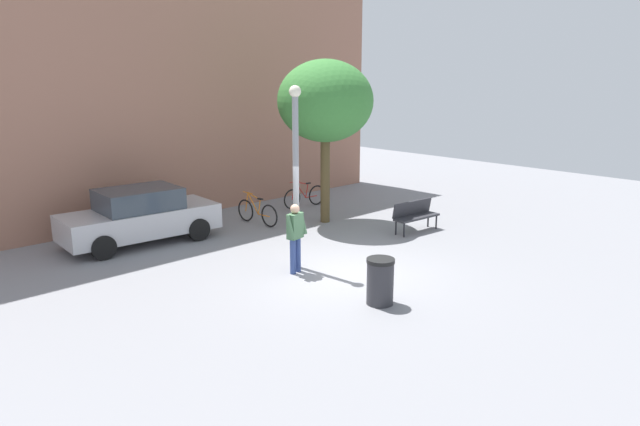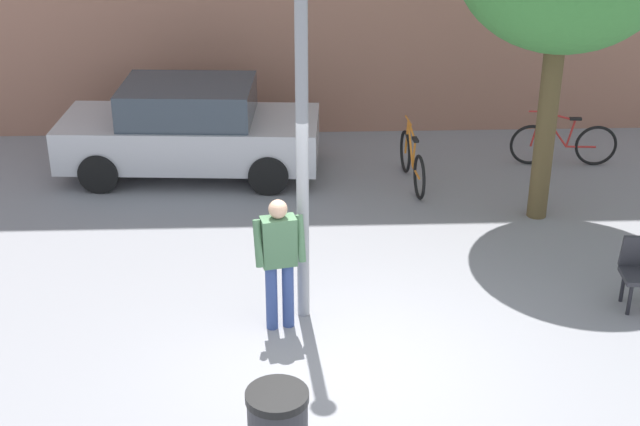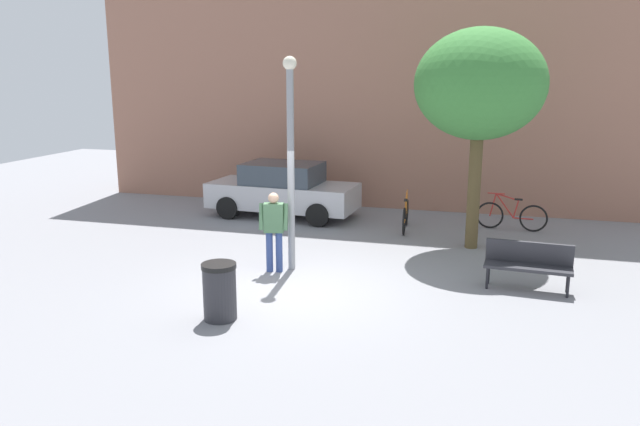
{
  "view_description": "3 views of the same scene",
  "coord_description": "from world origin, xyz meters",
  "px_view_note": "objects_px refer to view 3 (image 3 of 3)",
  "views": [
    {
      "loc": [
        -9.42,
        -9.05,
        4.68
      ],
      "look_at": [
        0.03,
        0.81,
        1.34
      ],
      "focal_mm": 32.7,
      "sensor_mm": 36.0,
      "label": 1
    },
    {
      "loc": [
        -0.62,
        -8.5,
        5.94
      ],
      "look_at": [
        -0.25,
        1.03,
        1.42
      ],
      "focal_mm": 51.23,
      "sensor_mm": 36.0,
      "label": 2
    },
    {
      "loc": [
        3.49,
        -10.66,
        4.04
      ],
      "look_at": [
        0.12,
        1.33,
        1.2
      ],
      "focal_mm": 34.59,
      "sensor_mm": 36.0,
      "label": 3
    }
  ],
  "objects_px": {
    "plaza_tree": "(480,85)",
    "trash_bin": "(220,291)",
    "person_by_lamppost": "(274,226)",
    "park_bench": "(528,262)",
    "bicycle_orange": "(406,216)",
    "lamppost": "(291,151)",
    "parked_car_silver": "(283,190)",
    "bicycle_red": "(511,216)"
  },
  "relations": [
    {
      "from": "plaza_tree",
      "to": "trash_bin",
      "type": "distance_m",
      "value": 7.56
    },
    {
      "from": "person_by_lamppost",
      "to": "park_bench",
      "type": "distance_m",
      "value": 5.03
    },
    {
      "from": "plaza_tree",
      "to": "bicycle_orange",
      "type": "xyz_separation_m",
      "value": [
        -1.74,
        1.27,
        -3.38
      ]
    },
    {
      "from": "person_by_lamppost",
      "to": "plaza_tree",
      "type": "xyz_separation_m",
      "value": [
        3.86,
        2.96,
        2.8
      ]
    },
    {
      "from": "trash_bin",
      "to": "lamppost",
      "type": "bearing_deg",
      "value": 84.17
    },
    {
      "from": "person_by_lamppost",
      "to": "bicycle_orange",
      "type": "relative_size",
      "value": 0.92
    },
    {
      "from": "bicycle_orange",
      "to": "parked_car_silver",
      "type": "relative_size",
      "value": 0.42
    },
    {
      "from": "parked_car_silver",
      "to": "trash_bin",
      "type": "xyz_separation_m",
      "value": [
        1.47,
        -7.47,
        -0.28
      ]
    },
    {
      "from": "person_by_lamppost",
      "to": "bicycle_orange",
      "type": "xyz_separation_m",
      "value": [
        2.13,
        4.23,
        -0.58
      ]
    },
    {
      "from": "bicycle_red",
      "to": "trash_bin",
      "type": "height_order",
      "value": "trash_bin"
    },
    {
      "from": "parked_car_silver",
      "to": "plaza_tree",
      "type": "bearing_deg",
      "value": -19.28
    },
    {
      "from": "person_by_lamppost",
      "to": "parked_car_silver",
      "type": "xyz_separation_m",
      "value": [
        -1.48,
        4.83,
        -0.19
      ]
    },
    {
      "from": "lamppost",
      "to": "bicycle_orange",
      "type": "height_order",
      "value": "lamppost"
    },
    {
      "from": "person_by_lamppost",
      "to": "bicycle_red",
      "type": "height_order",
      "value": "person_by_lamppost"
    },
    {
      "from": "person_by_lamppost",
      "to": "trash_bin",
      "type": "relative_size",
      "value": 1.72
    },
    {
      "from": "bicycle_orange",
      "to": "parked_car_silver",
      "type": "height_order",
      "value": "parked_car_silver"
    },
    {
      "from": "lamppost",
      "to": "park_bench",
      "type": "xyz_separation_m",
      "value": [
        4.72,
        0.02,
        -1.94
      ]
    },
    {
      "from": "lamppost",
      "to": "bicycle_red",
      "type": "bearing_deg",
      "value": 46.03
    },
    {
      "from": "plaza_tree",
      "to": "parked_car_silver",
      "type": "xyz_separation_m",
      "value": [
        -5.34,
        1.87,
        -2.99
      ]
    },
    {
      "from": "lamppost",
      "to": "person_by_lamppost",
      "type": "relative_size",
      "value": 2.61
    },
    {
      "from": "plaza_tree",
      "to": "trash_bin",
      "type": "bearing_deg",
      "value": -124.71
    },
    {
      "from": "bicycle_orange",
      "to": "parked_car_silver",
      "type": "bearing_deg",
      "value": 170.52
    },
    {
      "from": "person_by_lamppost",
      "to": "lamppost",
      "type": "bearing_deg",
      "value": 44.85
    },
    {
      "from": "bicycle_orange",
      "to": "person_by_lamppost",
      "type": "bearing_deg",
      "value": -116.71
    },
    {
      "from": "lamppost",
      "to": "park_bench",
      "type": "distance_m",
      "value": 5.11
    },
    {
      "from": "lamppost",
      "to": "bicycle_red",
      "type": "relative_size",
      "value": 2.41
    },
    {
      "from": "park_bench",
      "to": "trash_bin",
      "type": "xyz_separation_m",
      "value": [
        -5.02,
        -2.94,
        -0.06
      ]
    },
    {
      "from": "person_by_lamppost",
      "to": "parked_car_silver",
      "type": "bearing_deg",
      "value": 107.02
    },
    {
      "from": "park_bench",
      "to": "bicycle_orange",
      "type": "relative_size",
      "value": 0.9
    },
    {
      "from": "plaza_tree",
      "to": "parked_car_silver",
      "type": "distance_m",
      "value": 6.4
    },
    {
      "from": "park_bench",
      "to": "plaza_tree",
      "type": "distance_m",
      "value": 4.33
    },
    {
      "from": "bicycle_red",
      "to": "parked_car_silver",
      "type": "distance_m",
      "value": 6.29
    },
    {
      "from": "bicycle_orange",
      "to": "plaza_tree",
      "type": "bearing_deg",
      "value": -36.1
    },
    {
      "from": "park_bench",
      "to": "lamppost",
      "type": "bearing_deg",
      "value": -179.81
    },
    {
      "from": "person_by_lamppost",
      "to": "trash_bin",
      "type": "height_order",
      "value": "person_by_lamppost"
    },
    {
      "from": "lamppost",
      "to": "trash_bin",
      "type": "xyz_separation_m",
      "value": [
        -0.3,
        -2.92,
        -2.0
      ]
    },
    {
      "from": "parked_car_silver",
      "to": "bicycle_red",
      "type": "bearing_deg",
      "value": 1.17
    },
    {
      "from": "plaza_tree",
      "to": "trash_bin",
      "type": "relative_size",
      "value": 5.18
    },
    {
      "from": "person_by_lamppost",
      "to": "park_bench",
      "type": "xyz_separation_m",
      "value": [
        5.01,
        0.3,
        -0.42
      ]
    },
    {
      "from": "plaza_tree",
      "to": "trash_bin",
      "type": "height_order",
      "value": "plaza_tree"
    },
    {
      "from": "parked_car_silver",
      "to": "trash_bin",
      "type": "height_order",
      "value": "parked_car_silver"
    },
    {
      "from": "lamppost",
      "to": "trash_bin",
      "type": "relative_size",
      "value": 4.49
    }
  ]
}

